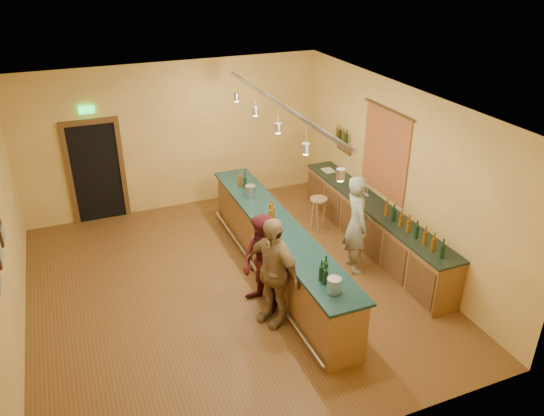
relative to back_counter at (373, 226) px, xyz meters
name	(u,v)px	position (x,y,z in m)	size (l,w,h in m)	color
floor	(229,287)	(-2.97, -0.18, -0.49)	(7.00, 7.00, 0.00)	brown
ceiling	(221,105)	(-2.97, -0.18, 2.71)	(6.50, 7.00, 0.02)	silver
wall_back	(175,137)	(-2.97, 3.32, 1.11)	(6.50, 0.02, 3.20)	#BC9946
wall_front	(327,340)	(-2.97, -3.68, 1.11)	(6.50, 0.02, 3.20)	#BC9946
wall_left	(1,243)	(-6.22, -0.18, 1.11)	(0.02, 7.00, 3.20)	#BC9946
wall_right	(397,174)	(0.28, -0.18, 1.11)	(0.02, 7.00, 3.20)	#BC9946
doorway	(96,170)	(-4.67, 3.30, 0.64)	(1.15, 0.09, 2.48)	black
tapestry	(385,153)	(0.26, 0.22, 1.36)	(0.03, 1.40, 1.60)	#9F2D1F
bottle_shelf	(342,139)	(0.20, 1.72, 1.18)	(0.17, 0.55, 0.54)	#4F3617
back_counter	(373,226)	(0.00, 0.00, 0.00)	(0.60, 4.55, 1.27)	brown
tasting_bar	(277,246)	(-2.06, -0.18, 0.12)	(0.73, 5.10, 1.38)	brown
pendant_track	(278,113)	(-2.06, -0.18, 2.50)	(0.11, 4.60, 0.50)	silver
bartender	(357,224)	(-0.67, -0.47, 0.42)	(0.66, 0.44, 1.82)	gray
customer_a	(264,264)	(-2.61, -0.94, 0.34)	(0.80, 0.63, 1.65)	#59191E
customer_b	(273,272)	(-2.61, -1.29, 0.41)	(1.05, 0.44, 1.80)	#997A51
bar_stool	(318,205)	(-0.64, 1.05, 0.10)	(0.36, 0.36, 0.73)	olive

